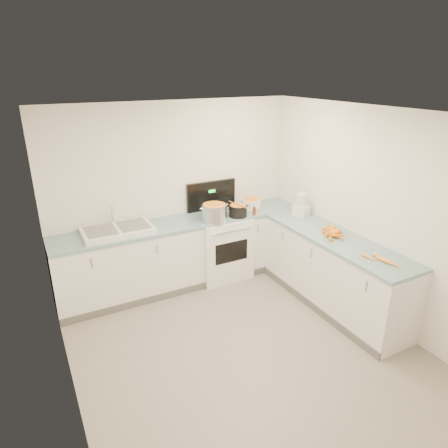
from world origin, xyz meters
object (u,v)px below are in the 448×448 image
black_pot (238,211)px  steel_pot (214,213)px  stove (220,245)px  mixing_bowl (251,203)px  food_processor (301,205)px  sink (117,230)px  extract_bottle (254,211)px  spice_jar (257,211)px

black_pot → steel_pot: bearing=178.9°
stove → mixing_bowl: 0.76m
stove → food_processor: 1.29m
sink → mixing_bowl: sink is taller
extract_bottle → spice_jar: 0.06m
stove → spice_jar: size_ratio=14.22×
sink → black_pot: 1.65m
steel_pot → black_pot: steel_pot is taller
black_pot → food_processor: 0.89m
spice_jar → extract_bottle: bearing=-168.2°
steel_pot → mixing_bowl: steel_pot is taller
steel_pot → spice_jar: (0.65, -0.06, -0.06)m
steel_pot → spice_jar: bearing=-4.9°
mixing_bowl → sink: bearing=-178.8°
sink → spice_jar: (1.93, -0.23, 0.01)m
spice_jar → food_processor: bearing=-31.6°
extract_bottle → black_pot: bearing=165.1°
stove → sink: stove is taller
spice_jar → sink: bearing=173.3°
stove → extract_bottle: (0.42, -0.22, 0.52)m
steel_pot → food_processor: 1.23m
sink → steel_pot: sink is taller
sink → mixing_bowl: (1.99, 0.04, 0.03)m
food_processor → black_pot: bearing=155.3°
stove → extract_bottle: size_ratio=13.29×
sink → spice_jar: size_ratio=8.99×
extract_bottle → spice_jar: extract_bottle is taller
stove → black_pot: bearing=-39.8°
stove → black_pot: 0.59m
mixing_bowl → extract_bottle: size_ratio=2.92×
mixing_bowl → stove: bearing=-173.8°
steel_pot → mixing_bowl: (0.71, 0.21, -0.03)m
sink → mixing_bowl: bearing=1.2°
stove → food_processor: (1.00, -0.53, 0.61)m
steel_pot → extract_bottle: bearing=-6.5°
food_processor → extract_bottle: bearing=151.8°
stove → spice_jar: 0.73m
sink → black_pot: size_ratio=3.40×
mixing_bowl → extract_bottle: 0.30m
sink → stove: bearing=-0.6°
stove → black_pot: (0.19, -0.16, 0.54)m
extract_bottle → food_processor: size_ratio=0.31×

